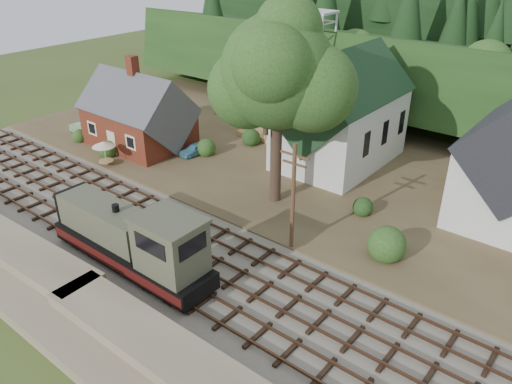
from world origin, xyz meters
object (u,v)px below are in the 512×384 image
Objects in this scene: car_blue at (195,149)px; patio_set at (104,145)px; car_green at (85,129)px; locomotive at (134,241)px.

car_blue is 8.59m from patio_set.
patio_set is (-4.69, -7.05, 1.45)m from car_blue.
patio_set is at bearing -119.53° from car_green.
patio_set is (-14.86, 8.50, 0.11)m from locomotive.
patio_set reaches higher than car_green.
locomotive is 3.78× the size of car_blue.
car_green is (-23.29, 12.05, -1.29)m from locomotive.
car_green is at bearing 157.18° from patio_set.
car_green is at bearing 152.64° from locomotive.
car_blue is 13.58m from car_green.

